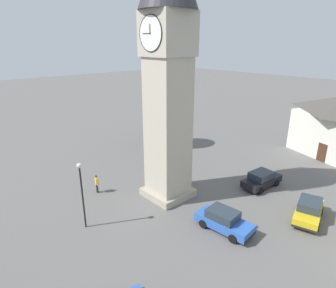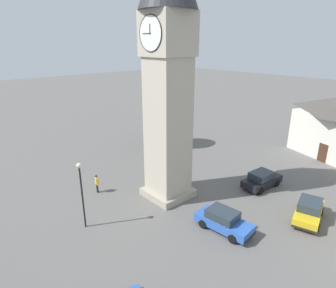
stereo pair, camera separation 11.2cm
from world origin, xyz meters
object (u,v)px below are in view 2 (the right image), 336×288
at_px(clock_tower, 168,47).
at_px(tree, 160,110).
at_px(car_blue_kerb, 262,179).
at_px(car_white_side, 224,221).
at_px(lamp_post, 81,185).
at_px(car_red_corner, 309,211).
at_px(pedestrian, 97,182).

height_order(clock_tower, tree, clock_tower).
height_order(car_blue_kerb, car_white_side, same).
bearing_deg(car_white_side, lamp_post, 46.26).
bearing_deg(car_red_corner, clock_tower, 29.07).
bearing_deg(lamp_post, car_white_side, -133.74).
bearing_deg(car_blue_kerb, pedestrian, 52.29).
xyz_separation_m(car_blue_kerb, tree, (14.81, -0.11, 4.01)).
height_order(clock_tower, pedestrian, clock_tower).
bearing_deg(car_white_side, pedestrian, 20.31).
bearing_deg(tree, car_red_corner, 173.97).
relative_size(car_white_side, tree, 0.62).
relative_size(car_blue_kerb, tree, 0.62).
distance_m(car_blue_kerb, tree, 15.34).
height_order(clock_tower, lamp_post, clock_tower).
xyz_separation_m(pedestrian, tree, (5.59, -12.04, 3.76)).
bearing_deg(lamp_post, car_red_corner, -128.44).
bearing_deg(clock_tower, car_blue_kerb, -121.89).
relative_size(car_red_corner, car_white_side, 1.04).
bearing_deg(car_blue_kerb, tree, -0.41).
xyz_separation_m(car_blue_kerb, car_red_corner, (-5.21, 2.01, 0.00)).
bearing_deg(pedestrian, car_red_corner, -145.49).
xyz_separation_m(tree, lamp_post, (-9.62, 15.21, -1.39)).
bearing_deg(car_white_side, tree, -25.76).
xyz_separation_m(car_red_corner, pedestrian, (14.43, 9.92, 0.25)).
distance_m(car_white_side, lamp_post, 10.35).
distance_m(car_blue_kerb, car_white_side, 8.06).
xyz_separation_m(clock_tower, car_white_side, (-6.40, 0.38, -11.70)).
relative_size(car_blue_kerb, lamp_post, 0.84).
relative_size(car_blue_kerb, car_red_corner, 0.96).
distance_m(clock_tower, lamp_post, 11.86).
bearing_deg(clock_tower, tree, -36.84).
relative_size(car_red_corner, lamp_post, 0.88).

